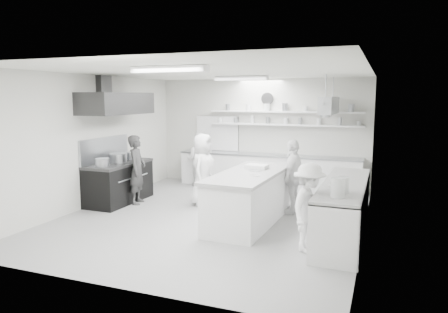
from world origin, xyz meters
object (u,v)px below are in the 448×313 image
(back_counter, at_px, (268,172))
(right_counter, at_px, (344,210))
(cook_back, at_px, (199,159))
(stove, at_px, (119,184))
(cook_stove, at_px, (137,170))
(prep_island, at_px, (250,199))

(back_counter, xyz_separation_m, right_counter, (2.35, -3.40, 0.01))
(right_counter, height_order, cook_back, cook_back)
(stove, xyz_separation_m, back_counter, (2.90, 2.80, 0.01))
(right_counter, relative_size, cook_back, 2.18)
(back_counter, xyz_separation_m, cook_back, (-1.91, -0.39, 0.30))
(right_counter, bearing_deg, cook_back, 144.70)
(cook_stove, bearing_deg, stove, 80.22)
(prep_island, bearing_deg, right_counter, -2.31)
(cook_stove, bearing_deg, cook_back, -27.36)
(prep_island, xyz_separation_m, cook_back, (-2.42, 2.88, 0.27))
(back_counter, distance_m, cook_stove, 3.68)
(cook_back, bearing_deg, right_counter, 136.13)
(stove, xyz_separation_m, cook_stove, (0.48, 0.05, 0.36))
(back_counter, bearing_deg, prep_island, -80.99)
(prep_island, relative_size, cook_back, 1.75)
(stove, bearing_deg, right_counter, -6.52)
(back_counter, bearing_deg, right_counter, -55.35)
(stove, bearing_deg, back_counter, 43.99)
(stove, distance_m, cook_stove, 0.61)
(prep_island, height_order, cook_back, cook_back)
(stove, xyz_separation_m, right_counter, (5.25, -0.60, 0.02))
(prep_island, relative_size, cook_stove, 1.63)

